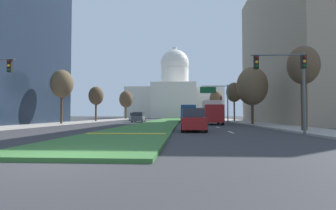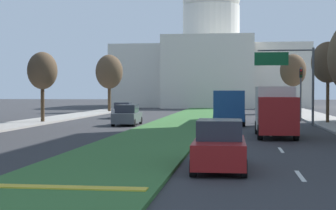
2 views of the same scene
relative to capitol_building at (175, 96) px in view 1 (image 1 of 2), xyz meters
The scene contains 23 objects.
ground_plane 47.79m from the capitol_building, 90.00° to the right, with size 260.00×260.00×0.00m, color #333335.
grass_median 52.50m from the capitol_building, 90.00° to the right, with size 5.48×86.23×0.14m, color #386B33.
median_curb_nose 86.23m from the capitol_building, 90.00° to the right, with size 4.93×0.50×0.04m, color gold.
lane_dashes_right 65.37m from the capitol_building, 83.70° to the right, with size 0.16×35.71×0.01m.
sidewalk_left 58.80m from the capitol_building, 103.39° to the right, with size 4.00×86.23×0.15m, color #9E9991.
sidewalk_right 58.80m from the capitol_building, 76.61° to the right, with size 4.00×86.23×0.15m, color #9E9991.
midrise_block_right 65.53m from the capitol_building, 70.40° to the right, with size 12.93×28.45×22.83m, color tan.
capitol_building is the anchor object (origin of this frame).
traffic_light_near_right 86.07m from the capitol_building, 83.22° to the right, with size 3.34×0.35×5.20m.
traffic_light_far_right 50.04m from the capitol_building, 77.25° to the right, with size 0.28×0.35×5.20m.
overhead_guide_sign 56.29m from the capitol_building, 80.30° to the right, with size 4.91×0.20×6.50m.
street_tree_right_near 82.55m from the capitol_building, 81.18° to the right, with size 2.34×2.34×6.55m.
street_tree_left_mid 69.36m from the capitol_building, 100.36° to the right, with size 2.94×2.94×7.21m.
street_tree_right_mid 69.66m from the capitol_building, 80.00° to the right, with size 3.81×3.81×7.24m.
street_tree_left_far 55.85m from the capitol_building, 102.98° to the right, with size 2.71×2.71×6.45m.
street_tree_right_far 53.98m from the capitol_building, 76.19° to the right, with size 2.90×2.90×7.25m.
street_tree_left_distant 31.86m from the capitol_building, 113.17° to the right, with size 3.74×3.74×7.91m.
street_tree_right_distant 32.44m from the capitol_building, 67.92° to the right, with size 3.36×3.36×7.72m.
sedan_lead_stopped 81.13m from the capitol_building, 86.94° to the right, with size 1.98×4.58×1.84m.
sedan_midblock 56.88m from the capitol_building, 94.38° to the right, with size 2.08×4.62×1.75m.
sedan_distant 45.87m from the capitol_building, 99.11° to the right, with size 2.10×4.65×1.70m.
box_truck_delivery 66.92m from the capitol_building, 83.65° to the right, with size 2.40×6.40×3.20m.
city_bus 53.00m from the capitol_building, 85.29° to the right, with size 2.62×11.00×2.95m.
Camera 1 is at (3.59, -7.23, 1.35)m, focal length 28.52 mm.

